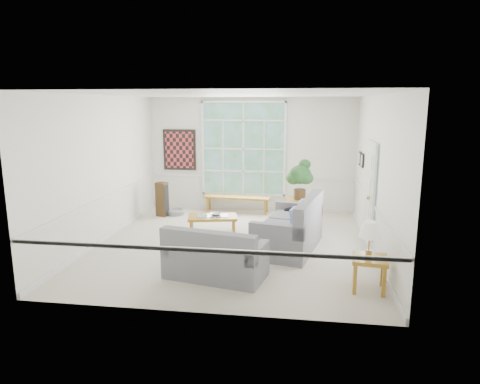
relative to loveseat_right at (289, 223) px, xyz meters
name	(u,v)px	position (x,y,z in m)	size (l,w,h in m)	color
floor	(234,244)	(-1.12, 0.11, -0.53)	(5.50, 6.00, 0.01)	beige
ceiling	(233,94)	(-1.12, 0.11, 2.47)	(5.50, 6.00, 0.02)	white
wall_back	(251,155)	(-1.12, 3.11, 0.97)	(5.50, 0.02, 3.00)	white
wall_front	(198,207)	(-1.12, -2.89, 0.97)	(5.50, 0.02, 3.00)	white
wall_left	(103,169)	(-3.87, 0.11, 0.97)	(0.02, 6.00, 3.00)	white
wall_right	(377,175)	(1.63, 0.11, 0.97)	(0.02, 6.00, 3.00)	white
window_back	(243,149)	(-1.32, 3.07, 1.12)	(2.30, 0.08, 2.40)	white
entry_door	(368,192)	(1.59, 0.71, 0.52)	(0.08, 0.90, 2.10)	white
door_sidelight	(373,193)	(1.59, 0.08, 0.62)	(0.08, 0.26, 1.90)	white
wall_art	(180,150)	(-3.07, 3.06, 1.07)	(0.90, 0.06, 1.10)	maroon
wall_frame_near	(362,160)	(1.59, 1.86, 1.02)	(0.04, 0.26, 0.32)	black
wall_frame_far	(360,158)	(1.59, 2.26, 1.02)	(0.04, 0.26, 0.32)	black
loveseat_right	(289,223)	(0.00, 0.00, 0.00)	(1.01, 1.95, 1.05)	slate
loveseat_front	(216,252)	(-1.15, -1.61, -0.09)	(1.61, 0.83, 0.87)	slate
coffee_table	(213,225)	(-1.69, 0.77, -0.33)	(1.07, 0.58, 0.40)	#A17020
pewter_bowl	(216,214)	(-1.63, 0.82, -0.09)	(0.29, 0.29, 0.07)	#9FA0A5
window_bench	(237,204)	(-1.45, 2.76, -0.32)	(1.76, 0.34, 0.41)	#A17020
end_table	(299,210)	(0.19, 1.94, -0.23)	(0.60, 0.60, 0.60)	#A17020
houseplant	(300,179)	(0.20, 1.86, 0.55)	(0.56, 0.56, 0.97)	#285726
side_table	(369,274)	(1.28, -1.80, -0.26)	(0.52, 0.52, 0.53)	#A17020
table_lamp	(369,240)	(1.25, -1.84, 0.29)	(0.33, 0.33, 0.57)	white
pet_bed	(175,212)	(-2.99, 2.25, -0.46)	(0.45, 0.45, 0.13)	slate
floor_speaker	(162,199)	(-3.28, 2.08, -0.09)	(0.27, 0.21, 0.87)	#3E2913
cat	(291,210)	(0.04, 0.70, 0.09)	(0.31, 0.22, 0.15)	black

